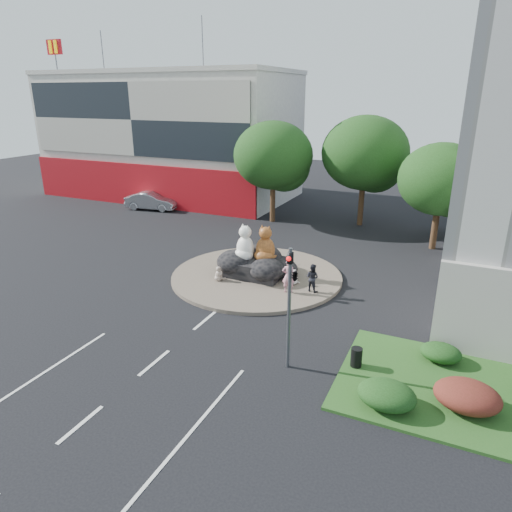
{
  "coord_description": "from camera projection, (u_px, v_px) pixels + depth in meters",
  "views": [
    {
      "loc": [
        10.37,
        -12.74,
        10.3
      ],
      "look_at": [
        0.72,
        8.32,
        2.0
      ],
      "focal_mm": 32.0,
      "sensor_mm": 36.0,
      "label": 1
    }
  ],
  "objects": [
    {
      "name": "pedestrian_pink",
      "position": [
        288.0,
        276.0,
        24.23
      ],
      "size": [
        0.77,
        0.6,
        1.85
      ],
      "primitive_type": "imported",
      "rotation": [
        0.0,
        0.0,
        3.41
      ],
      "color": "#C78190",
      "rests_on": "roundabout_island"
    },
    {
      "name": "grass_verge",
      "position": [
        481.0,
        397.0,
        16.29
      ],
      "size": [
        10.0,
        6.0,
        0.12
      ],
      "primitive_type": "cube",
      "color": "#224E1A",
      "rests_on": "ground"
    },
    {
      "name": "tree_mid",
      "position": [
        366.0,
        157.0,
        35.97
      ],
      "size": [
        6.84,
        6.84,
        8.76
      ],
      "color": "#382314",
      "rests_on": "ground"
    },
    {
      "name": "hedge_near_green",
      "position": [
        387.0,
        395.0,
        15.58
      ],
      "size": [
        2.0,
        1.6,
        0.9
      ],
      "primitive_type": "ellipsoid",
      "color": "#173410",
      "rests_on": "grass_verge"
    },
    {
      "name": "kitten_white",
      "position": [
        294.0,
        276.0,
        25.43
      ],
      "size": [
        0.71,
        0.72,
        0.9
      ],
      "primitive_type": null,
      "rotation": [
        0.0,
        0.0,
        0.86
      ],
      "color": "silver",
      "rests_on": "roundabout_island"
    },
    {
      "name": "tree_left",
      "position": [
        274.0,
        159.0,
        37.1
      ],
      "size": [
        6.46,
        6.46,
        8.27
      ],
      "color": "#382314",
      "rests_on": "ground"
    },
    {
      "name": "hedge_back_green",
      "position": [
        441.0,
        353.0,
        18.28
      ],
      "size": [
        1.6,
        1.28,
        0.72
      ],
      "primitive_type": "ellipsoid",
      "color": "#173410",
      "rests_on": "grass_verge"
    },
    {
      "name": "pedestrian_dark",
      "position": [
        312.0,
        278.0,
        24.41
      ],
      "size": [
        0.87,
        0.75,
        1.55
      ],
      "primitive_type": "imported",
      "rotation": [
        0.0,
        0.0,
        2.91
      ],
      "color": "black",
      "rests_on": "roundabout_island"
    },
    {
      "name": "shophouse_block",
      "position": [
        171.0,
        135.0,
        47.31
      ],
      "size": [
        25.2,
        12.3,
        17.4
      ],
      "color": "silver",
      "rests_on": "ground"
    },
    {
      "name": "rock_plinth",
      "position": [
        257.0,
        267.0,
        26.79
      ],
      "size": [
        3.2,
        2.6,
        0.9
      ],
      "primitive_type": null,
      "color": "black",
      "rests_on": "roundabout_island"
    },
    {
      "name": "kitten_calico",
      "position": [
        219.0,
        273.0,
        25.94
      ],
      "size": [
        0.67,
        0.63,
        0.87
      ],
      "primitive_type": null,
      "rotation": [
        0.0,
        0.0,
        -0.42
      ],
      "color": "beige",
      "rests_on": "roundabout_island"
    },
    {
      "name": "parked_car",
      "position": [
        152.0,
        201.0,
        42.48
      ],
      "size": [
        5.1,
        2.53,
        1.61
      ],
      "primitive_type": "imported",
      "rotation": [
        0.0,
        0.0,
        1.75
      ],
      "color": "#98999F",
      "rests_on": "ground"
    },
    {
      "name": "cat_tabby",
      "position": [
        265.0,
        243.0,
        26.11
      ],
      "size": [
        1.33,
        1.16,
        2.16
      ],
      "primitive_type": null,
      "rotation": [
        0.0,
        0.0,
        0.03
      ],
      "color": "#C78829",
      "rests_on": "rock_plinth"
    },
    {
      "name": "tree_right",
      "position": [
        442.0,
        183.0,
        30.5
      ],
      "size": [
        5.7,
        5.7,
        7.3
      ],
      "color": "#382314",
      "rests_on": "ground"
    },
    {
      "name": "hedge_red",
      "position": [
        467.0,
        396.0,
        15.44
      ],
      "size": [
        2.2,
        1.76,
        0.99
      ],
      "primitive_type": "ellipsoid",
      "color": "#4E1F14",
      "rests_on": "grass_verge"
    },
    {
      "name": "litter_bin",
      "position": [
        356.0,
        357.0,
        17.91
      ],
      "size": [
        0.45,
        0.45,
        0.78
      ],
      "primitive_type": "cylinder",
      "rotation": [
        0.0,
        0.0,
        -0.01
      ],
      "color": "black",
      "rests_on": "grass_verge"
    },
    {
      "name": "ground",
      "position": [
        154.0,
        363.0,
        18.44
      ],
      "size": [
        120.0,
        120.0,
        0.0
      ],
      "primitive_type": "plane",
      "color": "black",
      "rests_on": "ground"
    },
    {
      "name": "roundabout_island",
      "position": [
        257.0,
        276.0,
        26.97
      ],
      "size": [
        10.0,
        10.0,
        0.2
      ],
      "primitive_type": "cylinder",
      "color": "brown",
      "rests_on": "ground"
    },
    {
      "name": "cat_white",
      "position": [
        245.0,
        242.0,
        26.35
      ],
      "size": [
        1.65,
        1.56,
        2.15
      ],
      "primitive_type": null,
      "rotation": [
        0.0,
        0.0,
        -0.45
      ],
      "color": "white",
      "rests_on": "rock_plinth"
    },
    {
      "name": "traffic_light",
      "position": [
        292.0,
        284.0,
        16.94
      ],
      "size": [
        0.44,
        1.24,
        5.0
      ],
      "color": "#595B60",
      "rests_on": "ground"
    }
  ]
}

